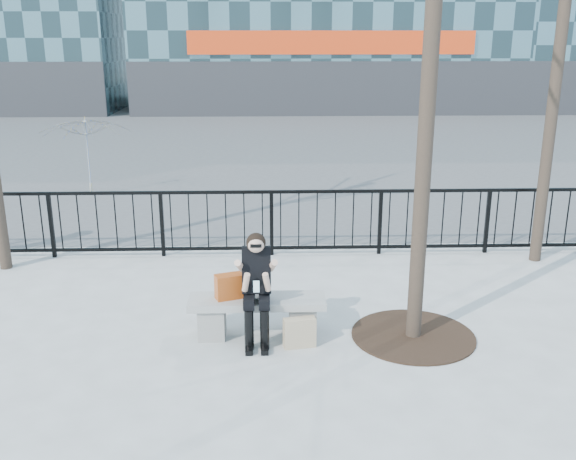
{
  "coord_description": "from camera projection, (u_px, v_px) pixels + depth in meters",
  "views": [
    {
      "loc": [
        0.14,
        -7.15,
        3.53
      ],
      "look_at": [
        0.4,
        0.8,
        1.1
      ],
      "focal_mm": 40.0,
      "sensor_mm": 36.0,
      "label": 1
    }
  ],
  "objects": [
    {
      "name": "ground",
      "position": [
        258.0,
        335.0,
        7.86
      ],
      "size": [
        120.0,
        120.0,
        0.0
      ],
      "primitive_type": "plane",
      "color": "gray",
      "rests_on": "ground"
    },
    {
      "name": "street_surface",
      "position": [
        263.0,
        141.0,
        22.2
      ],
      "size": [
        60.0,
        23.0,
        0.01
      ],
      "primitive_type": "cube",
      "color": "#474747",
      "rests_on": "ground"
    },
    {
      "name": "railing",
      "position": [
        259.0,
        223.0,
        10.57
      ],
      "size": [
        14.0,
        0.06,
        1.1
      ],
      "color": "black",
      "rests_on": "ground"
    },
    {
      "name": "tree_grate",
      "position": [
        413.0,
        335.0,
        7.82
      ],
      "size": [
        1.5,
        1.5,
        0.02
      ],
      "primitive_type": "cylinder",
      "color": "black",
      "rests_on": "ground"
    },
    {
      "name": "bench_main",
      "position": [
        257.0,
        312.0,
        7.78
      ],
      "size": [
        1.65,
        0.46,
        0.49
      ],
      "color": "slate",
      "rests_on": "ground"
    },
    {
      "name": "seated_woman",
      "position": [
        257.0,
        289.0,
        7.52
      ],
      "size": [
        0.5,
        0.64,
        1.34
      ],
      "color": "black",
      "rests_on": "ground"
    },
    {
      "name": "handbag",
      "position": [
        231.0,
        286.0,
        7.69
      ],
      "size": [
        0.4,
        0.28,
        0.3
      ],
      "primitive_type": "cube",
      "rotation": [
        0.0,
        0.0,
        0.34
      ],
      "color": "#A94514",
      "rests_on": "bench_main"
    },
    {
      "name": "shopping_bag",
      "position": [
        300.0,
        333.0,
        7.52
      ],
      "size": [
        0.4,
        0.2,
        0.36
      ],
      "primitive_type": "cube",
      "rotation": [
        0.0,
        0.0,
        0.18
      ],
      "color": "beige",
      "rests_on": "ground"
    },
    {
      "name": "vendor_umbrella",
      "position": [
        87.0,
        157.0,
        14.39
      ],
      "size": [
        2.15,
        2.19,
        1.8
      ],
      "primitive_type": "imported",
      "rotation": [
        0.0,
        0.0,
        -0.1
      ],
      "color": "gold",
      "rests_on": "ground"
    }
  ]
}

